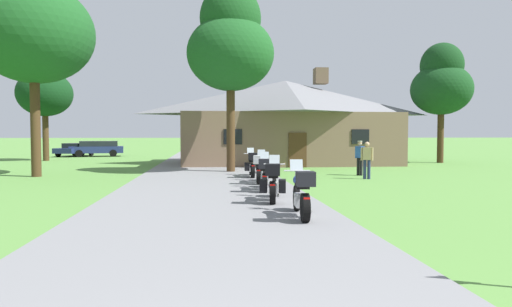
# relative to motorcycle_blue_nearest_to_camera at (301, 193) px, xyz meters

# --- Properties ---
(ground_plane) EXTENTS (500.00, 500.00, 0.00)m
(ground_plane) POSITION_rel_motorcycle_blue_nearest_to_camera_xyz_m (-2.16, 11.61, -0.62)
(ground_plane) COLOR #56893D
(asphalt_driveway) EXTENTS (6.40, 80.00, 0.06)m
(asphalt_driveway) POSITION_rel_motorcycle_blue_nearest_to_camera_xyz_m (-2.16, 9.61, -0.59)
(asphalt_driveway) COLOR slate
(asphalt_driveway) RESTS_ON ground
(motorcycle_blue_nearest_to_camera) EXTENTS (0.66, 2.08, 1.30)m
(motorcycle_blue_nearest_to_camera) POSITION_rel_motorcycle_blue_nearest_to_camera_xyz_m (0.00, 0.00, 0.00)
(motorcycle_blue_nearest_to_camera) COLOR black
(motorcycle_blue_nearest_to_camera) RESTS_ON asphalt_driveway
(motorcycle_silver_second_in_row) EXTENTS (0.96, 2.07, 1.30)m
(motorcycle_silver_second_in_row) POSITION_rel_motorcycle_blue_nearest_to_camera_xyz_m (-0.30, 2.45, -0.01)
(motorcycle_silver_second_in_row) COLOR black
(motorcycle_silver_second_in_row) RESTS_ON asphalt_driveway
(motorcycle_blue_third_in_row) EXTENTS (0.73, 2.08, 1.30)m
(motorcycle_blue_third_in_row) POSITION_rel_motorcycle_blue_nearest_to_camera_xyz_m (-0.22, 5.03, 0.00)
(motorcycle_blue_third_in_row) COLOR black
(motorcycle_blue_third_in_row) RESTS_ON asphalt_driveway
(motorcycle_blue_fourth_in_row) EXTENTS (0.82, 2.07, 1.30)m
(motorcycle_blue_fourth_in_row) POSITION_rel_motorcycle_blue_nearest_to_camera_xyz_m (-0.11, 7.38, 0.00)
(motorcycle_blue_fourth_in_row) COLOR black
(motorcycle_blue_fourth_in_row) RESTS_ON asphalt_driveway
(motorcycle_black_farthest_in_row) EXTENTS (0.73, 2.08, 1.30)m
(motorcycle_black_farthest_in_row) POSITION_rel_motorcycle_blue_nearest_to_camera_xyz_m (-0.18, 9.83, -0.01)
(motorcycle_black_farthest_in_row) COLOR black
(motorcycle_black_farthest_in_row) RESTS_ON asphalt_driveway
(stone_lodge) EXTENTS (14.77, 8.99, 6.63)m
(stone_lodge) POSITION_rel_motorcycle_blue_nearest_to_camera_xyz_m (3.20, 20.23, 2.33)
(stone_lodge) COLOR brown
(stone_lodge) RESTS_ON ground
(bystander_blue_shirt_near_lodge) EXTENTS (0.38, 0.48, 1.69)m
(bystander_blue_shirt_near_lodge) POSITION_rel_motorcycle_blue_nearest_to_camera_xyz_m (5.16, 10.59, 0.33)
(bystander_blue_shirt_near_lodge) COLOR black
(bystander_blue_shirt_near_lodge) RESTS_ON ground
(bystander_tan_shirt_beside_signpost) EXTENTS (0.52, 0.33, 1.67)m
(bystander_tan_shirt_beside_signpost) POSITION_rel_motorcycle_blue_nearest_to_camera_xyz_m (4.88, 8.88, 0.31)
(bystander_tan_shirt_beside_signpost) COLOR navy
(bystander_tan_shirt_beside_signpost) RESTS_ON ground
(tree_right_of_lodge) EXTENTS (4.17, 4.17, 8.38)m
(tree_right_of_lodge) POSITION_rel_motorcycle_blue_nearest_to_camera_xyz_m (14.11, 19.28, 5.00)
(tree_right_of_lodge) COLOR #422D19
(tree_right_of_lodge) RESTS_ON ground
(tree_by_lodge_front) EXTENTS (4.52, 4.52, 9.67)m
(tree_by_lodge_front) POSITION_rel_motorcycle_blue_nearest_to_camera_xyz_m (-0.99, 12.89, 6.06)
(tree_by_lodge_front) COLOR #422D19
(tree_by_lodge_front) RESTS_ON ground
(tree_left_far) EXTENTS (4.03, 4.03, 8.21)m
(tree_left_far) POSITION_rel_motorcycle_blue_nearest_to_camera_xyz_m (-14.40, 24.72, 4.92)
(tree_left_far) COLOR #422D19
(tree_left_far) RESTS_ON ground
(tree_left_near) EXTENTS (5.49, 5.49, 10.98)m
(tree_left_near) POSITION_rel_motorcycle_blue_nearest_to_camera_xyz_m (-10.24, 11.66, 6.75)
(tree_left_near) COLOR #422D19
(tree_left_near) RESTS_ON ground
(parked_navy_suv_far_left) EXTENTS (4.85, 2.62, 1.40)m
(parked_navy_suv_far_left) POSITION_rel_motorcycle_blue_nearest_to_camera_xyz_m (-12.15, 31.08, 0.16)
(parked_navy_suv_far_left) COLOR navy
(parked_navy_suv_far_left) RESTS_ON ground
(parked_navy_sedan_far_left) EXTENTS (2.87, 4.53, 1.20)m
(parked_navy_sedan_far_left) POSITION_rel_motorcycle_blue_nearest_to_camera_xyz_m (-14.29, 31.70, 0.02)
(parked_navy_sedan_far_left) COLOR navy
(parked_navy_sedan_far_left) RESTS_ON ground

